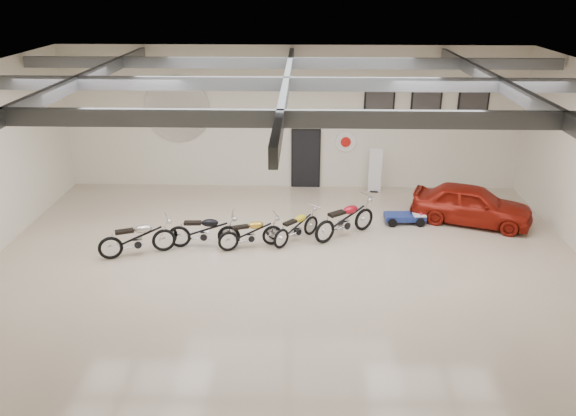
{
  "coord_description": "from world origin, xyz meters",
  "views": [
    {
      "loc": [
        0.42,
        -13.29,
        7.06
      ],
      "look_at": [
        0.0,
        1.2,
        1.1
      ],
      "focal_mm": 35.0,
      "sensor_mm": 36.0,
      "label": 1
    }
  ],
  "objects_px": {
    "motorcycle_yellow": "(296,226)",
    "motorcycle_black": "(204,230)",
    "go_kart": "(409,215)",
    "motorcycle_gold": "(250,232)",
    "banner_stand": "(375,169)",
    "vintage_car": "(472,204)",
    "motorcycle_red": "(345,219)",
    "motorcycle_silver": "(137,237)"
  },
  "relations": [
    {
      "from": "motorcycle_gold",
      "to": "go_kart",
      "type": "height_order",
      "value": "motorcycle_gold"
    },
    {
      "from": "banner_stand",
      "to": "motorcycle_black",
      "type": "xyz_separation_m",
      "value": [
        -5.3,
        -4.58,
        -0.32
      ]
    },
    {
      "from": "banner_stand",
      "to": "motorcycle_red",
      "type": "distance_m",
      "value": 3.99
    },
    {
      "from": "motorcycle_yellow",
      "to": "motorcycle_red",
      "type": "bearing_deg",
      "value": -33.42
    },
    {
      "from": "motorcycle_silver",
      "to": "go_kart",
      "type": "height_order",
      "value": "motorcycle_silver"
    },
    {
      "from": "motorcycle_red",
      "to": "motorcycle_black",
      "type": "bearing_deg",
      "value": 154.18
    },
    {
      "from": "motorcycle_silver",
      "to": "motorcycle_yellow",
      "type": "height_order",
      "value": "motorcycle_silver"
    },
    {
      "from": "motorcycle_gold",
      "to": "vintage_car",
      "type": "height_order",
      "value": "vintage_car"
    },
    {
      "from": "motorcycle_gold",
      "to": "motorcycle_yellow",
      "type": "distance_m",
      "value": 1.36
    },
    {
      "from": "vintage_car",
      "to": "motorcycle_red",
      "type": "bearing_deg",
      "value": 126.26
    },
    {
      "from": "motorcycle_silver",
      "to": "motorcycle_black",
      "type": "relative_size",
      "value": 1.02
    },
    {
      "from": "motorcycle_yellow",
      "to": "go_kart",
      "type": "xyz_separation_m",
      "value": [
        3.47,
        1.39,
        -0.19
      ]
    },
    {
      "from": "banner_stand",
      "to": "motorcycle_red",
      "type": "bearing_deg",
      "value": -104.03
    },
    {
      "from": "banner_stand",
      "to": "motorcycle_silver",
      "type": "height_order",
      "value": "banner_stand"
    },
    {
      "from": "go_kart",
      "to": "motorcycle_gold",
      "type": "bearing_deg",
      "value": -161.07
    },
    {
      "from": "vintage_car",
      "to": "motorcycle_gold",
      "type": "bearing_deg",
      "value": 126.78
    },
    {
      "from": "motorcycle_gold",
      "to": "go_kart",
      "type": "relative_size",
      "value": 1.19
    },
    {
      "from": "banner_stand",
      "to": "go_kart",
      "type": "xyz_separation_m",
      "value": [
        0.76,
        -2.74,
        -0.56
      ]
    },
    {
      "from": "motorcycle_black",
      "to": "go_kart",
      "type": "bearing_deg",
      "value": 14.45
    },
    {
      "from": "go_kart",
      "to": "vintage_car",
      "type": "xyz_separation_m",
      "value": [
        1.9,
        0.1,
        0.33
      ]
    },
    {
      "from": "motorcycle_black",
      "to": "motorcycle_gold",
      "type": "height_order",
      "value": "motorcycle_black"
    },
    {
      "from": "banner_stand",
      "to": "motorcycle_black",
      "type": "relative_size",
      "value": 0.84
    },
    {
      "from": "banner_stand",
      "to": "motorcycle_silver",
      "type": "relative_size",
      "value": 0.82
    },
    {
      "from": "banner_stand",
      "to": "motorcycle_yellow",
      "type": "relative_size",
      "value": 0.94
    },
    {
      "from": "motorcycle_red",
      "to": "go_kart",
      "type": "height_order",
      "value": "motorcycle_red"
    },
    {
      "from": "motorcycle_silver",
      "to": "motorcycle_yellow",
      "type": "bearing_deg",
      "value": -8.54
    },
    {
      "from": "motorcycle_yellow",
      "to": "vintage_car",
      "type": "relative_size",
      "value": 0.5
    },
    {
      "from": "motorcycle_silver",
      "to": "go_kart",
      "type": "bearing_deg",
      "value": -4.53
    },
    {
      "from": "motorcycle_silver",
      "to": "motorcycle_gold",
      "type": "xyz_separation_m",
      "value": [
        3.04,
        0.53,
        -0.06
      ]
    },
    {
      "from": "motorcycle_silver",
      "to": "motorcycle_red",
      "type": "xyz_separation_m",
      "value": [
        5.73,
        1.37,
        0.03
      ]
    },
    {
      "from": "motorcycle_black",
      "to": "motorcycle_yellow",
      "type": "distance_m",
      "value": 2.63
    },
    {
      "from": "motorcycle_yellow",
      "to": "vintage_car",
      "type": "xyz_separation_m",
      "value": [
        5.37,
        1.5,
        0.15
      ]
    },
    {
      "from": "motorcycle_yellow",
      "to": "motorcycle_black",
      "type": "bearing_deg",
      "value": 142.09
    },
    {
      "from": "motorcycle_black",
      "to": "motorcycle_gold",
      "type": "relative_size",
      "value": 1.1
    },
    {
      "from": "banner_stand",
      "to": "motorcycle_yellow",
      "type": "distance_m",
      "value": 4.95
    },
    {
      "from": "banner_stand",
      "to": "vintage_car",
      "type": "xyz_separation_m",
      "value": [
        2.67,
        -2.63,
        -0.23
      ]
    },
    {
      "from": "motorcycle_silver",
      "to": "motorcycle_yellow",
      "type": "distance_m",
      "value": 4.44
    },
    {
      "from": "banner_stand",
      "to": "motorcycle_red",
      "type": "relative_size",
      "value": 0.78
    },
    {
      "from": "banner_stand",
      "to": "vintage_car",
      "type": "bearing_deg",
      "value": -39.66
    },
    {
      "from": "vintage_car",
      "to": "motorcycle_black",
      "type": "bearing_deg",
      "value": 124.07
    },
    {
      "from": "motorcycle_yellow",
      "to": "go_kart",
      "type": "height_order",
      "value": "motorcycle_yellow"
    },
    {
      "from": "go_kart",
      "to": "vintage_car",
      "type": "relative_size",
      "value": 0.43
    }
  ]
}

